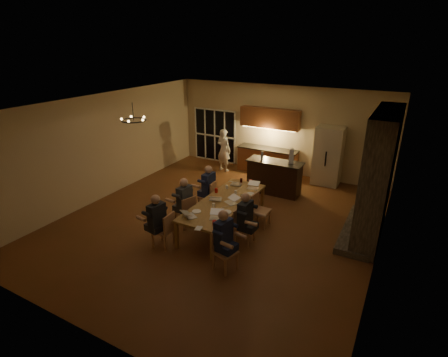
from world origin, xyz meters
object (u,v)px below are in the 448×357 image
person_left_mid (185,203)px  laptop_c (216,196)px  redcup_mid (216,190)px  bar_bottle (262,155)px  dining_table (224,214)px  bar_blender (291,156)px  person_left_near (157,222)px  mug_mid (236,192)px  chair_left_mid (185,211)px  bar_island (274,177)px  mug_front (213,205)px  chair_right_far (261,210)px  standing_person (224,150)px  chair_right_mid (245,226)px  redcup_far (251,182)px  chandelier (134,120)px  laptop_b (217,214)px  chair_left_near (163,230)px  chair_left_far (207,195)px  plate_left (197,211)px  chair_right_near (225,252)px  laptop_f (253,185)px  plate_near (227,212)px  plate_far (251,194)px  refrigerator (328,156)px  person_left_far (209,188)px  laptop_d (231,199)px  redcup_near (215,223)px  mug_back (227,187)px  can_cola (241,180)px  laptop_a (190,212)px  person_right_mid (245,220)px  laptop_e (236,181)px  can_silver (213,210)px

person_left_mid → laptop_c: 0.83m
redcup_mid → bar_bottle: bearing=82.3°
dining_table → bar_blender: size_ratio=6.68×
person_left_near → mug_mid: (0.95, 2.19, 0.11)m
chair_left_mid → redcup_mid: (0.48, 0.85, 0.37)m
bar_island → mug_front: size_ratio=17.67×
chair_right_far → standing_person: size_ratio=0.55×
chair_right_mid → redcup_far: chair_right_mid is taller
chandelier → laptop_b: bearing=-7.2°
chandelier → bar_island: bearing=51.3°
chair_left_near → mug_front: 1.39m
chair_left_far → person_left_mid: bearing=-7.4°
chair_right_mid → person_left_mid: size_ratio=0.64×
plate_left → bar_bottle: (0.18, 3.65, 0.44)m
person_left_mid → mug_mid: 1.42m
chair_right_near → laptop_b: bearing=58.5°
laptop_f → plate_near: (0.04, -1.64, -0.10)m
chair_right_near → plate_far: (-0.49, 2.36, 0.31)m
refrigerator → standing_person: bearing=-171.7°
mug_front → laptop_b: bearing=-53.1°
chair_left_mid → redcup_mid: bearing=170.1°
person_left_far → laptop_d: size_ratio=4.31×
laptop_d → redcup_near: (0.21, -1.20, -0.05)m
standing_person → mug_back: standing_person is taller
redcup_near → redcup_mid: 1.82m
mug_mid → can_cola: bearing=105.5°
chair_right_mid → redcup_near: 0.94m
refrigerator → chair_right_mid: bearing=-99.9°
chair_right_far → mug_front: bearing=138.6°
laptop_a → mug_front: size_ratio=3.20×
chair_left_far → person_left_mid: person_left_mid is taller
person_right_mid → plate_left: size_ratio=6.19×
chair_left_mid → redcup_near: (1.35, -0.75, 0.37)m
chair_left_far → laptop_d: size_ratio=2.78×
chair_right_far → laptop_e: laptop_e is taller
laptop_e → redcup_mid: size_ratio=2.67×
bar_bottle → laptop_b: bearing=-83.5°
can_silver → laptop_e: bearing=98.7°
chair_left_mid → bar_blender: (1.77, 3.28, 0.86)m
chandelier → redcup_mid: bearing=27.5°
can_silver → can_cola: same height
person_left_mid → redcup_mid: bearing=156.4°
laptop_d → plate_far: (0.22, 0.74, -0.10)m
person_left_near → standing_person: (-1.17, 5.42, 0.12)m
chair_right_far → chair_left_near: bearing=143.1°
can_silver → chair_left_mid: bearing=167.9°
standing_person → plate_near: standing_person is taller
bar_island → chair_right_near: (0.57, -4.37, -0.10)m
standing_person → person_right_mid: bearing=134.5°
redcup_mid → can_cola: bearing=74.6°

